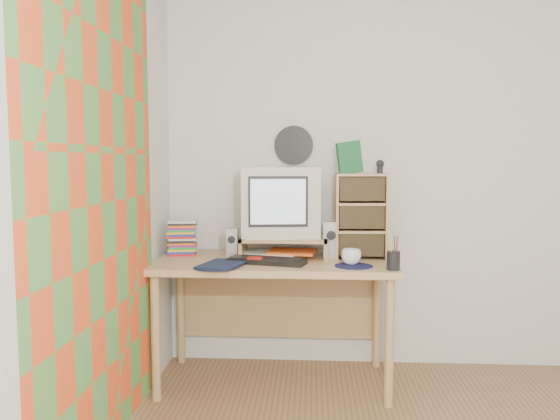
# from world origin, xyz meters

# --- Properties ---
(back_wall) EXTENTS (3.50, 0.00, 3.50)m
(back_wall) POSITION_xyz_m (0.00, 1.75, 1.25)
(back_wall) COLOR silver
(back_wall) RESTS_ON floor
(left_wall) EXTENTS (0.00, 3.50, 3.50)m
(left_wall) POSITION_xyz_m (-1.75, 0.00, 1.25)
(left_wall) COLOR silver
(left_wall) RESTS_ON floor
(curtain) EXTENTS (0.00, 2.20, 2.20)m
(curtain) POSITION_xyz_m (-1.71, 0.48, 1.15)
(curtain) COLOR #EF5021
(curtain) RESTS_ON left_wall
(wall_disc) EXTENTS (0.25, 0.02, 0.25)m
(wall_disc) POSITION_xyz_m (-0.93, 1.73, 1.43)
(wall_disc) COLOR black
(wall_disc) RESTS_ON back_wall
(desk) EXTENTS (1.40, 0.70, 0.75)m
(desk) POSITION_xyz_m (-1.03, 1.44, 0.62)
(desk) COLOR tan
(desk) RESTS_ON floor
(monitor_riser) EXTENTS (0.52, 0.30, 0.12)m
(monitor_riser) POSITION_xyz_m (-0.98, 1.48, 0.84)
(monitor_riser) COLOR tan
(monitor_riser) RESTS_ON desk
(crt_monitor) EXTENTS (0.50, 0.50, 0.42)m
(crt_monitor) POSITION_xyz_m (-1.01, 1.53, 1.08)
(crt_monitor) COLOR beige
(crt_monitor) RESTS_ON monitor_riser
(speaker_left) EXTENTS (0.07, 0.07, 0.18)m
(speaker_left) POSITION_xyz_m (-1.29, 1.41, 0.84)
(speaker_left) COLOR #A5A4A9
(speaker_left) RESTS_ON desk
(speaker_right) EXTENTS (0.09, 0.09, 0.22)m
(speaker_right) POSITION_xyz_m (-0.70, 1.45, 0.86)
(speaker_right) COLOR #A5A4A9
(speaker_right) RESTS_ON desk
(keyboard) EXTENTS (0.47, 0.25, 0.03)m
(keyboard) POSITION_xyz_m (-1.07, 1.25, 0.76)
(keyboard) COLOR black
(keyboard) RESTS_ON desk
(dvd_stack) EXTENTS (0.19, 0.15, 0.24)m
(dvd_stack) POSITION_xyz_m (-1.61, 1.51, 0.87)
(dvd_stack) COLOR brown
(dvd_stack) RESTS_ON desk
(cd_rack) EXTENTS (0.31, 0.17, 0.51)m
(cd_rack) POSITION_xyz_m (-0.52, 1.46, 1.00)
(cd_rack) COLOR tan
(cd_rack) RESTS_ON desk
(mug) EXTENTS (0.12, 0.12, 0.09)m
(mug) POSITION_xyz_m (-0.59, 1.24, 0.79)
(mug) COLOR white
(mug) RESTS_ON desk
(diary) EXTENTS (0.29, 0.25, 0.05)m
(diary) POSITION_xyz_m (-1.40, 1.15, 0.77)
(diary) COLOR #0F1838
(diary) RESTS_ON desk
(mousepad) EXTENTS (0.26, 0.26, 0.00)m
(mousepad) POSITION_xyz_m (-0.58, 1.19, 0.75)
(mousepad) COLOR #101037
(mousepad) RESTS_ON desk
(pen_cup) EXTENTS (0.08, 0.08, 0.14)m
(pen_cup) POSITION_xyz_m (-0.38, 1.10, 0.82)
(pen_cup) COLOR black
(pen_cup) RESTS_ON desk
(papers) EXTENTS (0.35, 0.28, 0.04)m
(papers) POSITION_xyz_m (-1.01, 1.47, 0.77)
(papers) COLOR white
(papers) RESTS_ON desk
(red_box) EXTENTS (0.09, 0.07, 0.04)m
(red_box) POSITION_xyz_m (-1.13, 1.22, 0.77)
(red_box) COLOR #B31713
(red_box) RESTS_ON desk
(game_box) EXTENTS (0.15, 0.08, 0.19)m
(game_box) POSITION_xyz_m (-0.59, 1.47, 1.35)
(game_box) COLOR #1B6134
(game_box) RESTS_ON cd_rack
(webcam) EXTENTS (0.05, 0.05, 0.08)m
(webcam) POSITION_xyz_m (-0.41, 1.46, 1.30)
(webcam) COLOR black
(webcam) RESTS_ON cd_rack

